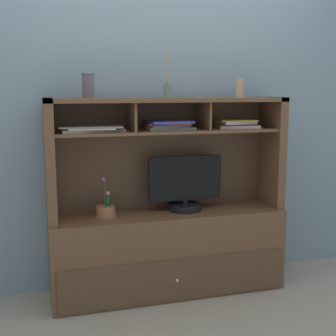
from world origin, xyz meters
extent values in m
cube|color=tan|center=(0.00, 0.00, -0.01)|extent=(6.00, 6.00, 0.02)
cube|color=#7D929F|center=(0.00, 0.24, 1.40)|extent=(6.00, 0.02, 2.80)
cube|color=brown|center=(0.00, 0.00, 0.29)|extent=(1.65, 0.41, 0.59)
cube|color=brown|center=(0.00, -0.21, 0.16)|extent=(1.58, 0.01, 0.29)
sphere|color=silver|center=(0.00, -0.22, 0.16)|extent=(0.02, 0.02, 0.02)
cube|color=brown|center=(-0.79, 0.00, 0.99)|extent=(0.06, 0.35, 0.80)
cube|color=brown|center=(0.79, 0.00, 0.99)|extent=(0.06, 0.35, 0.80)
cube|color=brown|center=(0.00, 0.16, 0.97)|extent=(1.59, 0.02, 0.77)
cube|color=brown|center=(0.00, 0.00, 1.37)|extent=(1.65, 0.35, 0.03)
cube|color=brown|center=(0.00, 0.00, 1.16)|extent=(1.53, 0.31, 0.02)
cube|color=brown|center=(-0.25, 0.00, 1.26)|extent=(0.02, 0.30, 0.19)
cube|color=brown|center=(0.25, 0.00, 1.26)|extent=(0.02, 0.30, 0.19)
cylinder|color=black|center=(0.13, 0.01, 0.61)|extent=(0.23, 0.23, 0.05)
cylinder|color=black|center=(0.13, 0.01, 0.65)|extent=(0.04, 0.04, 0.03)
cube|color=black|center=(0.13, 0.01, 0.82)|extent=(0.53, 0.03, 0.32)
cube|color=black|center=(0.13, 0.00, 0.82)|extent=(0.50, 0.00, 0.29)
cylinder|color=#AD6C46|center=(-0.44, 0.02, 0.62)|extent=(0.13, 0.13, 0.07)
cylinder|color=#AD6C46|center=(-0.44, 0.02, 0.59)|extent=(0.15, 0.15, 0.01)
cylinder|color=#4C6B38|center=(-0.44, 0.02, 0.75)|extent=(0.01, 0.02, 0.19)
sphere|color=#C368A9|center=(-0.42, 0.00, 0.75)|extent=(0.03, 0.03, 0.03)
sphere|color=#C368A9|center=(-0.45, 0.01, 0.84)|extent=(0.02, 0.02, 0.02)
ellipsoid|color=#1E6A28|center=(-0.42, 0.01, 0.68)|extent=(0.04, 0.04, 0.09)
ellipsoid|color=#1E6A28|center=(-0.42, 0.03, 0.68)|extent=(0.05, 0.07, 0.10)
cube|color=gray|center=(0.01, -0.02, 1.18)|extent=(0.33, 0.17, 0.02)
cube|color=gray|center=(-0.01, -0.01, 1.19)|extent=(0.29, 0.20, 0.02)
cube|color=#AE3C2E|center=(0.00, -0.01, 1.21)|extent=(0.31, 0.20, 0.01)
cube|color=#384188|center=(0.00, -0.01, 1.22)|extent=(0.31, 0.26, 0.02)
cube|color=gray|center=(-0.52, -0.03, 1.18)|extent=(0.42, 0.21, 0.02)
cube|color=beige|center=(-0.52, -0.04, 1.19)|extent=(0.31, 0.21, 0.01)
cube|color=gray|center=(-0.53, -0.04, 1.20)|extent=(0.42, 0.21, 0.01)
cube|color=beige|center=(0.52, 0.01, 1.18)|extent=(0.31, 0.21, 0.02)
cube|color=#A42A39|center=(0.51, 0.02, 1.19)|extent=(0.26, 0.19, 0.01)
cube|color=beige|center=(0.51, 0.02, 1.21)|extent=(0.26, 0.21, 0.02)
cube|color=gold|center=(0.51, 0.02, 1.22)|extent=(0.29, 0.26, 0.01)
cylinder|color=slate|center=(0.00, 0.02, 1.43)|extent=(0.05, 0.05, 0.09)
cylinder|color=slate|center=(0.00, 0.02, 1.48)|extent=(0.02, 0.02, 0.02)
cylinder|color=tan|center=(0.00, 0.02, 1.58)|extent=(0.00, 0.05, 0.21)
cylinder|color=tan|center=(0.00, 0.02, 1.58)|extent=(0.02, 0.01, 0.21)
cylinder|color=tan|center=(0.00, 0.02, 1.58)|extent=(0.05, 0.03, 0.21)
cylinder|color=tan|center=(0.00, 0.02, 1.58)|extent=(0.00, 0.04, 0.21)
cylinder|color=tan|center=(0.00, 0.01, 1.58)|extent=(0.03, 0.02, 0.21)
cylinder|color=tan|center=(0.00, 0.01, 1.58)|extent=(0.04, 0.02, 0.21)
cylinder|color=tan|center=(0.54, 0.02, 1.44)|extent=(0.07, 0.07, 0.12)
torus|color=tan|center=(0.54, 0.02, 1.51)|extent=(0.07, 0.07, 0.01)
cylinder|color=#5B4F5A|center=(-0.54, -0.01, 1.46)|extent=(0.08, 0.08, 0.15)
torus|color=#5B4F5A|center=(-0.54, -0.01, 1.54)|extent=(0.08, 0.08, 0.01)
camera|label=1|loc=(-0.88, -3.01, 1.44)|focal=49.07mm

